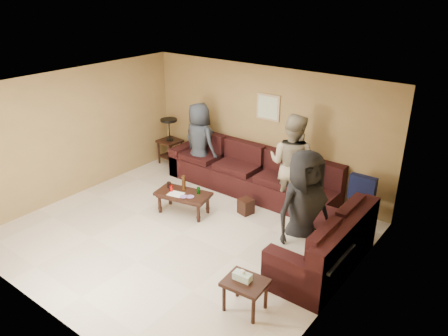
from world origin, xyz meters
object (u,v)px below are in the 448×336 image
Objects in this scene: waste_bin at (246,206)px; end_table_left at (170,140)px; side_table_right at (245,285)px; person_left at (199,142)px; coffee_table at (183,195)px; person_middle at (292,164)px; person_right at (303,211)px; sectional_sofa at (270,197)px.

end_table_left is at bearing 162.15° from waste_bin.
side_table_right is 0.35× the size of person_left.
coffee_table is at bearing 148.92° from side_table_right.
waste_bin is at bearing 43.96° from person_middle.
end_table_left reaches higher than side_table_right.
coffee_table is 0.58× the size of person_right.
person_middle reaches higher than end_table_left.
coffee_table is 1.18m from waste_bin.
person_middle is (0.57, 0.62, 0.80)m from waste_bin.
person_right reaches higher than coffee_table.
sectional_sofa is 0.48m from waste_bin.
waste_bin is 0.15× the size of person_middle.
sectional_sofa is at bearing 175.84° from person_left.
side_table_right is (2.39, -1.44, 0.04)m from coffee_table.
coffee_table is 2.79m from side_table_right.
waste_bin is at bearing 165.27° from person_left.
person_right reaches higher than end_table_left.
coffee_table is at bearing 126.23° from person_left.
person_middle reaches higher than side_table_right.
coffee_table is 2.57m from person_right.
coffee_table is at bearing -143.69° from waste_bin.
coffee_table is 0.57× the size of person_middle.
person_right is at bearing -3.33° from coffee_table.
waste_bin is at bearing 124.33° from side_table_right.
sectional_sofa is 2.76× the size of person_left.
person_middle is 1.00× the size of person_right.
person_left is at bearing -5.29° from person_middle.
person_middle is at bearing -4.76° from end_table_left.
end_table_left is 5.21m from side_table_right.
person_right is at bearing -42.30° from sectional_sofa.
end_table_left is at bearing 168.71° from sectional_sofa.
coffee_table is 0.64× the size of person_left.
side_table_right is at bearing 145.52° from person_left.
waste_bin is 1.96m from person_left.
end_table_left is (-3.14, 0.63, 0.24)m from sectional_sofa.
waste_bin is (2.79, -0.90, -0.42)m from end_table_left.
person_left is at bearing 157.95° from waste_bin.
person_right is (1.21, -1.10, 0.61)m from sectional_sofa.
person_middle is (-0.89, 2.75, 0.55)m from side_table_right.
person_left is 3.60m from person_right.
sectional_sofa is 2.48× the size of person_right.
sectional_sofa is at bearing 37.41° from waste_bin.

